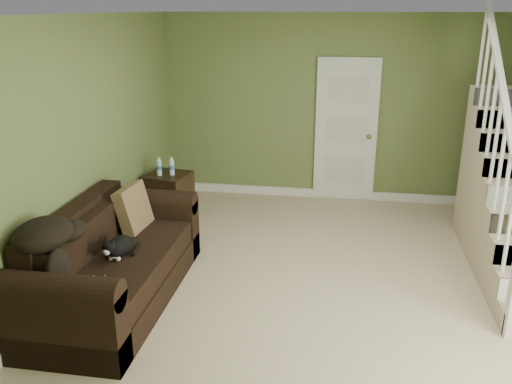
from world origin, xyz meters
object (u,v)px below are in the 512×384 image
(banana, at_px, (95,282))
(cat, at_px, (119,247))
(sofa, at_px, (112,266))
(side_table, at_px, (169,196))

(banana, bearing_deg, cat, 60.21)
(cat, bearing_deg, banana, -81.97)
(banana, bearing_deg, sofa, 71.26)
(sofa, relative_size, side_table, 2.68)
(sofa, bearing_deg, banana, -77.43)
(sofa, xyz_separation_m, side_table, (-0.13, 2.08, -0.03))
(sofa, height_order, cat, sofa)
(side_table, distance_m, banana, 2.71)
(sofa, distance_m, side_table, 2.08)
(sofa, relative_size, cat, 4.48)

